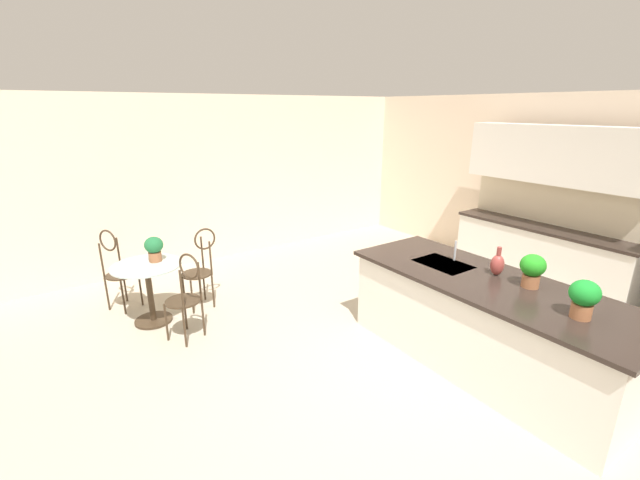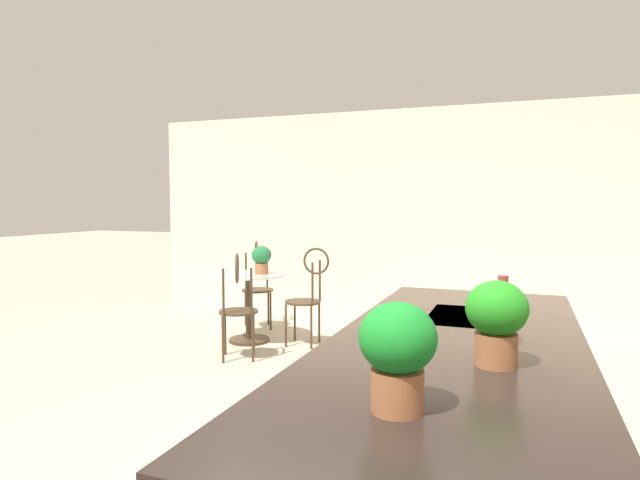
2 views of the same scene
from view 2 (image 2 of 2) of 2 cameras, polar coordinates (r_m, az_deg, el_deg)
The scene contains 12 objects.
ground_plane at distance 3.23m, azimuth -2.07°, elevation -23.95°, with size 40.00×40.00×0.00m, color #B2A893.
wall_left_window at distance 6.98m, azimuth 11.56°, elevation 2.59°, with size 0.12×7.80×2.70m, color beige.
kitchen_island at distance 2.57m, azimuth 13.98°, elevation -20.26°, with size 2.80×1.06×0.92m.
bistro_table at distance 5.93m, azimuth -7.54°, elevation -6.39°, with size 0.80×0.80×0.74m.
chair_near_window at distance 5.22m, azimuth -8.68°, elevation -6.42°, with size 0.52×0.51×1.04m.
chair_by_island at distance 5.70m, azimuth -1.29°, elevation -5.49°, with size 0.40×0.49×1.04m.
chair_toward_desk at distance 6.57m, azimuth -6.67°, elevation -4.24°, with size 0.52×0.52×1.04m.
sink_faucet at distance 2.92m, azimuth 18.96°, elevation -5.78°, with size 0.02×0.02×0.22m, color #B2B5BA.
potted_plant_on_table at distance 5.86m, azimuth -6.22°, elevation -1.89°, with size 0.21×0.21×0.30m.
potted_plant_counter_far at distance 1.57m, azimuth 8.22°, elevation -11.39°, with size 0.22×0.22×0.32m.
potted_plant_counter_near at distance 2.08m, azimuth 18.20°, elevation -7.78°, with size 0.22×0.22×0.31m.
vase_on_counter at distance 2.43m, azimuth 18.74°, elevation -7.74°, with size 0.13×0.13×0.29m.
Camera 2 is at (2.63, 1.11, 1.52)m, focal length 30.21 mm.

